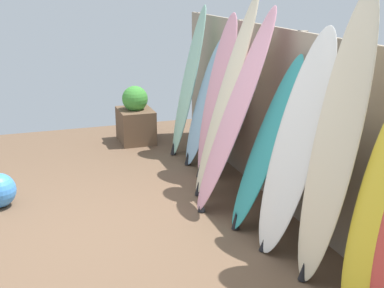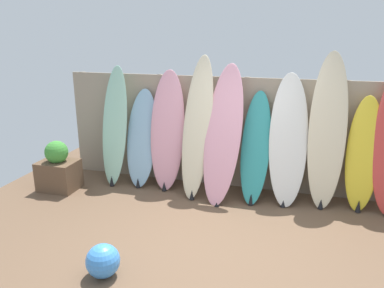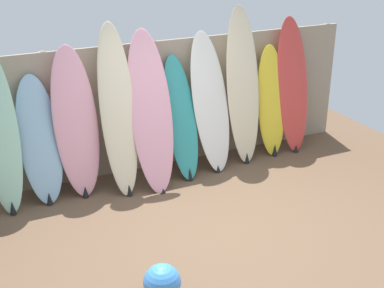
% 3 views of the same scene
% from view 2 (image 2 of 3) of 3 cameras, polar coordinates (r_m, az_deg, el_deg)
% --- Properties ---
extents(ground, '(7.68, 7.68, 0.00)m').
position_cam_2_polar(ground, '(4.57, 3.82, -15.94)').
color(ground, brown).
extents(fence_back, '(6.08, 0.11, 1.80)m').
position_cam_2_polar(fence_back, '(6.04, 8.07, 1.51)').
color(fence_back, gray).
rests_on(fence_back, ground).
extents(surfboard_seafoam_0, '(0.44, 0.52, 1.96)m').
position_cam_2_polar(surfboard_seafoam_0, '(6.29, -11.71, 2.57)').
color(surfboard_seafoam_0, '#9ED6BC').
rests_on(surfboard_seafoam_0, ground).
extents(surfboard_skyblue_1, '(0.52, 0.54, 1.59)m').
position_cam_2_polar(surfboard_skyblue_1, '(6.20, -7.67, 0.79)').
color(surfboard_skyblue_1, '#8CB7D6').
rests_on(surfboard_skyblue_1, ground).
extents(surfboard_pink_2, '(0.58, 0.50, 1.91)m').
position_cam_2_polar(surfboard_pink_2, '(5.98, -3.78, 1.95)').
color(surfboard_pink_2, pink).
rests_on(surfboard_pink_2, ground).
extents(surfboard_cream_3, '(0.51, 0.75, 2.15)m').
position_cam_2_polar(surfboard_cream_3, '(5.70, 0.81, 2.48)').
color(surfboard_cream_3, beige).
rests_on(surfboard_cream_3, ground).
extents(surfboard_pink_4, '(0.63, 0.86, 2.03)m').
position_cam_2_polar(surfboard_pink_4, '(5.56, 4.77, 1.45)').
color(surfboard_pink_4, pink).
rests_on(surfboard_pink_4, ground).
extents(surfboard_teal_5, '(0.44, 0.68, 1.63)m').
position_cam_2_polar(surfboard_teal_5, '(5.65, 9.65, -0.69)').
color(surfboard_teal_5, teal).
rests_on(surfboard_teal_5, ground).
extents(surfboard_white_6, '(0.61, 0.66, 1.91)m').
position_cam_2_polar(surfboard_white_6, '(5.62, 14.45, 0.49)').
color(surfboard_white_6, white).
rests_on(surfboard_white_6, ground).
extents(surfboard_cream_7, '(0.53, 0.47, 2.23)m').
position_cam_2_polar(surfboard_cream_7, '(5.62, 19.92, 1.63)').
color(surfboard_cream_7, beige).
rests_on(surfboard_cream_7, ground).
extents(surfboard_yellow_8, '(0.49, 0.44, 1.64)m').
position_cam_2_polar(surfboard_yellow_8, '(5.78, 24.64, -1.55)').
color(surfboard_yellow_8, yellow).
rests_on(surfboard_yellow_8, ground).
extents(planter_box, '(0.60, 0.47, 0.81)m').
position_cam_2_polar(planter_box, '(6.42, -19.70, -3.63)').
color(planter_box, brown).
rests_on(planter_box, ground).
extents(beach_ball, '(0.36, 0.36, 0.36)m').
position_cam_2_polar(beach_ball, '(4.18, -13.42, -16.93)').
color(beach_ball, '#3F8CE5').
rests_on(beach_ball, ground).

